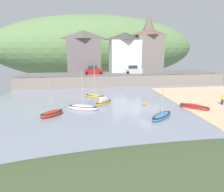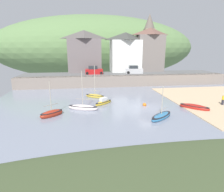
{
  "view_description": "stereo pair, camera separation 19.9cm",
  "coord_description": "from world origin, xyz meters",
  "px_view_note": "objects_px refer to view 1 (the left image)",
  "views": [
    {
      "loc": [
        -9.28,
        -26.02,
        8.49
      ],
      "look_at": [
        -5.0,
        2.63,
        1.32
      ],
      "focal_mm": 31.19,
      "sensor_mm": 36.0,
      "label": 1
    },
    {
      "loc": [
        -9.09,
        -26.04,
        8.49
      ],
      "look_at": [
        -5.0,
        2.63,
        1.32
      ],
      "focal_mm": 31.19,
      "sensor_mm": 36.0,
      "label": 2
    }
  ],
  "objects_px": {
    "waterfront_building_left": "(84,51)",
    "sailboat_blue_trim": "(95,96)",
    "sailboat_nearest_shore": "(103,102)",
    "waterfront_building_centre": "(125,52)",
    "mooring_buoy": "(144,105)",
    "parked_car_near_slipway": "(93,71)",
    "church_with_spire": "(148,41)",
    "parked_car_by_wall": "(133,70)",
    "dinghy_open_wooden": "(52,114)",
    "person_on_slipway": "(223,99)",
    "sailboat_white_hull": "(194,107)",
    "rowboat_small_beached": "(83,108)",
    "waterfront_building_right": "(149,49)",
    "motorboat_with_cabin": "(162,116)"
  },
  "relations": [
    {
      "from": "rowboat_small_beached",
      "to": "parked_car_by_wall",
      "type": "relative_size",
      "value": 1.34
    },
    {
      "from": "sailboat_nearest_shore",
      "to": "mooring_buoy",
      "type": "relative_size",
      "value": 5.84
    },
    {
      "from": "waterfront_building_right",
      "to": "sailboat_nearest_shore",
      "type": "xyz_separation_m",
      "value": [
        -14.68,
        -22.22,
        -7.82
      ]
    },
    {
      "from": "dinghy_open_wooden",
      "to": "parked_car_by_wall",
      "type": "xyz_separation_m",
      "value": [
        16.47,
        22.28,
        2.88
      ]
    },
    {
      "from": "sailboat_nearest_shore",
      "to": "waterfront_building_centre",
      "type": "bearing_deg",
      "value": 28.01
    },
    {
      "from": "parked_car_by_wall",
      "to": "dinghy_open_wooden",
      "type": "bearing_deg",
      "value": -120.91
    },
    {
      "from": "rowboat_small_beached",
      "to": "dinghy_open_wooden",
      "type": "bearing_deg",
      "value": -130.55
    },
    {
      "from": "person_on_slipway",
      "to": "parked_car_by_wall",
      "type": "bearing_deg",
      "value": 111.9
    },
    {
      "from": "waterfront_building_centre",
      "to": "mooring_buoy",
      "type": "bearing_deg",
      "value": -94.8
    },
    {
      "from": "waterfront_building_centre",
      "to": "motorboat_with_cabin",
      "type": "xyz_separation_m",
      "value": [
        -1.55,
        -29.48,
        -7.24
      ]
    },
    {
      "from": "parked_car_by_wall",
      "to": "person_on_slipway",
      "type": "bearing_deg",
      "value": -62.53
    },
    {
      "from": "rowboat_small_beached",
      "to": "waterfront_building_right",
      "type": "bearing_deg",
      "value": 74.76
    },
    {
      "from": "waterfront_building_centre",
      "to": "sailboat_nearest_shore",
      "type": "xyz_separation_m",
      "value": [
        -8.06,
        -22.22,
        -7.19
      ]
    },
    {
      "from": "waterfront_building_centre",
      "to": "sailboat_blue_trim",
      "type": "xyz_separation_m",
      "value": [
        -9.13,
        -17.73,
        -7.23
      ]
    },
    {
      "from": "waterfront_building_right",
      "to": "rowboat_small_beached",
      "type": "distance_m",
      "value": 31.38
    },
    {
      "from": "waterfront_building_left",
      "to": "motorboat_with_cabin",
      "type": "bearing_deg",
      "value": -72.84
    },
    {
      "from": "church_with_spire",
      "to": "parked_car_by_wall",
      "type": "distance_m",
      "value": 12.74
    },
    {
      "from": "rowboat_small_beached",
      "to": "dinghy_open_wooden",
      "type": "height_order",
      "value": "rowboat_small_beached"
    },
    {
      "from": "waterfront_building_left",
      "to": "parked_car_near_slipway",
      "type": "distance_m",
      "value": 6.68
    },
    {
      "from": "waterfront_building_centre",
      "to": "sailboat_nearest_shore",
      "type": "bearing_deg",
      "value": -109.95
    },
    {
      "from": "waterfront_building_centre",
      "to": "waterfront_building_right",
      "type": "xyz_separation_m",
      "value": [
        6.62,
        -0.0,
        0.62
      ]
    },
    {
      "from": "sailboat_nearest_shore",
      "to": "dinghy_open_wooden",
      "type": "xyz_separation_m",
      "value": [
        -7.12,
        -4.56,
        0.04
      ]
    },
    {
      "from": "waterfront_building_centre",
      "to": "waterfront_building_left",
      "type": "bearing_deg",
      "value": 180.0
    },
    {
      "from": "church_with_spire",
      "to": "rowboat_small_beached",
      "type": "xyz_separation_m",
      "value": [
        -18.8,
        -28.61,
        -10.0
      ]
    },
    {
      "from": "waterfront_building_centre",
      "to": "sailboat_nearest_shore",
      "type": "distance_m",
      "value": 24.71
    },
    {
      "from": "dinghy_open_wooden",
      "to": "person_on_slipway",
      "type": "bearing_deg",
      "value": -37.66
    },
    {
      "from": "motorboat_with_cabin",
      "to": "dinghy_open_wooden",
      "type": "xyz_separation_m",
      "value": [
        -13.63,
        2.71,
        0.08
      ]
    },
    {
      "from": "dinghy_open_wooden",
      "to": "mooring_buoy",
      "type": "height_order",
      "value": "dinghy_open_wooden"
    },
    {
      "from": "waterfront_building_left",
      "to": "waterfront_building_right",
      "type": "bearing_deg",
      "value": -0.0
    },
    {
      "from": "dinghy_open_wooden",
      "to": "mooring_buoy",
      "type": "relative_size",
      "value": 8.62
    },
    {
      "from": "waterfront_building_left",
      "to": "dinghy_open_wooden",
      "type": "distance_m",
      "value": 28.14
    },
    {
      "from": "sailboat_nearest_shore",
      "to": "sailboat_blue_trim",
      "type": "bearing_deg",
      "value": 61.36
    },
    {
      "from": "rowboat_small_beached",
      "to": "motorboat_with_cabin",
      "type": "height_order",
      "value": "rowboat_small_beached"
    },
    {
      "from": "sailboat_blue_trim",
      "to": "parked_car_by_wall",
      "type": "xyz_separation_m",
      "value": [
        10.42,
        13.23,
        2.95
      ]
    },
    {
      "from": "mooring_buoy",
      "to": "parked_car_near_slipway",
      "type": "bearing_deg",
      "value": 108.63
    },
    {
      "from": "sailboat_blue_trim",
      "to": "motorboat_with_cabin",
      "type": "height_order",
      "value": "sailboat_blue_trim"
    },
    {
      "from": "sailboat_white_hull",
      "to": "waterfront_building_left",
      "type": "bearing_deg",
      "value": 164.57
    },
    {
      "from": "sailboat_white_hull",
      "to": "parked_car_by_wall",
      "type": "xyz_separation_m",
      "value": [
        -3.25,
        22.13,
        2.92
      ]
    },
    {
      "from": "parked_car_near_slipway",
      "to": "sailboat_blue_trim",
      "type": "bearing_deg",
      "value": -91.64
    },
    {
      "from": "waterfront_building_centre",
      "to": "sailboat_blue_trim",
      "type": "bearing_deg",
      "value": -117.25
    },
    {
      "from": "parked_car_by_wall",
      "to": "person_on_slipway",
      "type": "relative_size",
      "value": 2.62
    },
    {
      "from": "motorboat_with_cabin",
      "to": "parked_car_by_wall",
      "type": "xyz_separation_m",
      "value": [
        2.84,
        24.98,
        2.96
      ]
    },
    {
      "from": "mooring_buoy",
      "to": "waterfront_building_centre",
      "type": "bearing_deg",
      "value": 85.2
    },
    {
      "from": "waterfront_building_left",
      "to": "sailboat_blue_trim",
      "type": "distance_m",
      "value": 19.29
    },
    {
      "from": "rowboat_small_beached",
      "to": "sailboat_nearest_shore",
      "type": "height_order",
      "value": "rowboat_small_beached"
    },
    {
      "from": "motorboat_with_cabin",
      "to": "mooring_buoy",
      "type": "relative_size",
      "value": 7.64
    },
    {
      "from": "rowboat_small_beached",
      "to": "sailboat_blue_trim",
      "type": "bearing_deg",
      "value": 93.76
    },
    {
      "from": "sailboat_blue_trim",
      "to": "waterfront_building_centre",
      "type": "bearing_deg",
      "value": 95.66
    },
    {
      "from": "dinghy_open_wooden",
      "to": "church_with_spire",
      "type": "bearing_deg",
      "value": 13.04
    },
    {
      "from": "sailboat_white_hull",
      "to": "mooring_buoy",
      "type": "relative_size",
      "value": 6.87
    }
  ]
}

